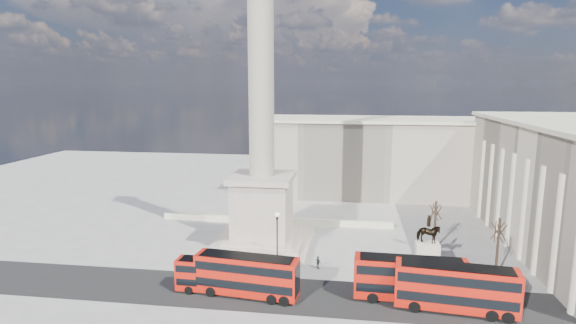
% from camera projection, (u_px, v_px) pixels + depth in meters
% --- Properties ---
extents(ground, '(180.00, 180.00, 0.00)m').
position_uv_depth(ground, '(256.00, 259.00, 61.85)').
color(ground, '#A4A29C').
rests_on(ground, ground).
extents(asphalt_road, '(120.00, 9.00, 0.01)m').
position_uv_depth(asphalt_road, '(280.00, 294.00, 51.41)').
color(asphalt_road, '#262626').
rests_on(asphalt_road, ground).
extents(nelsons_column, '(14.00, 14.00, 49.85)m').
position_uv_depth(nelsons_column, '(262.00, 161.00, 64.51)').
color(nelsons_column, '#BDAD9D').
rests_on(nelsons_column, ground).
extents(balustrade_wall, '(40.00, 0.60, 1.10)m').
position_uv_depth(balustrade_wall, '(275.00, 221.00, 77.36)').
color(balustrade_wall, beige).
rests_on(balustrade_wall, ground).
extents(building_northeast, '(51.00, 17.00, 16.60)m').
position_uv_depth(building_northeast, '(385.00, 157.00, 96.68)').
color(building_northeast, beige).
rests_on(building_northeast, ground).
extents(red_bus_a, '(9.80, 2.52, 3.96)m').
position_uv_depth(red_bus_a, '(219.00, 275.00, 51.57)').
color(red_bus_a, red).
rests_on(red_bus_a, ground).
extents(red_bus_b, '(12.02, 4.04, 4.78)m').
position_uv_depth(red_bus_b, '(247.00, 275.00, 50.62)').
color(red_bus_b, red).
rests_on(red_bus_b, ground).
extents(red_bus_c, '(12.27, 3.14, 4.95)m').
position_uv_depth(red_bus_c, '(411.00, 279.00, 49.49)').
color(red_bus_c, red).
rests_on(red_bus_c, ground).
extents(red_bus_d, '(12.65, 4.15, 5.04)m').
position_uv_depth(red_bus_d, '(456.00, 288.00, 47.17)').
color(red_bus_d, red).
rests_on(red_bus_d, ground).
extents(victorian_lamp, '(0.63, 0.63, 7.31)m').
position_uv_depth(victorian_lamp, '(277.00, 234.00, 58.86)').
color(victorian_lamp, black).
rests_on(victorian_lamp, ground).
extents(equestrian_statue, '(3.64, 2.73, 7.68)m').
position_uv_depth(equestrian_statue, '(427.00, 253.00, 56.76)').
color(equestrian_statue, beige).
rests_on(equestrian_statue, ground).
extents(bare_tree_near, '(1.86, 1.86, 8.15)m').
position_uv_depth(bare_tree_near, '(499.00, 229.00, 54.44)').
color(bare_tree_near, '#332319').
rests_on(bare_tree_near, ground).
extents(bare_tree_mid, '(2.02, 2.02, 7.65)m').
position_uv_depth(bare_tree_mid, '(436.00, 210.00, 64.21)').
color(bare_tree_mid, '#332319').
rests_on(bare_tree_mid, ground).
extents(bare_tree_far, '(1.69, 1.69, 6.89)m').
position_uv_depth(bare_tree_far, '(541.00, 217.00, 62.72)').
color(bare_tree_far, '#332319').
rests_on(bare_tree_far, ground).
extents(pedestrian_walking, '(0.75, 0.56, 1.85)m').
position_uv_depth(pedestrian_walking, '(462.00, 285.00, 51.80)').
color(pedestrian_walking, black).
rests_on(pedestrian_walking, ground).
extents(pedestrian_standing, '(0.94, 0.88, 1.55)m').
position_uv_depth(pedestrian_standing, '(433.00, 272.00, 55.62)').
color(pedestrian_standing, black).
rests_on(pedestrian_standing, ground).
extents(pedestrian_crossing, '(1.02, 0.96, 1.70)m').
position_uv_depth(pedestrian_crossing, '(318.00, 262.00, 58.45)').
color(pedestrian_crossing, black).
rests_on(pedestrian_crossing, ground).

